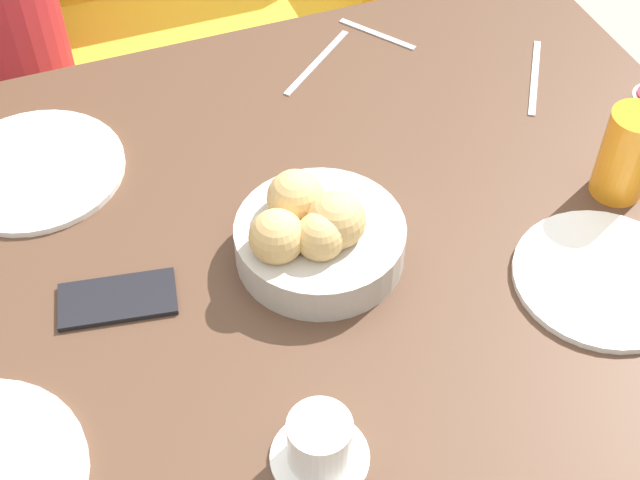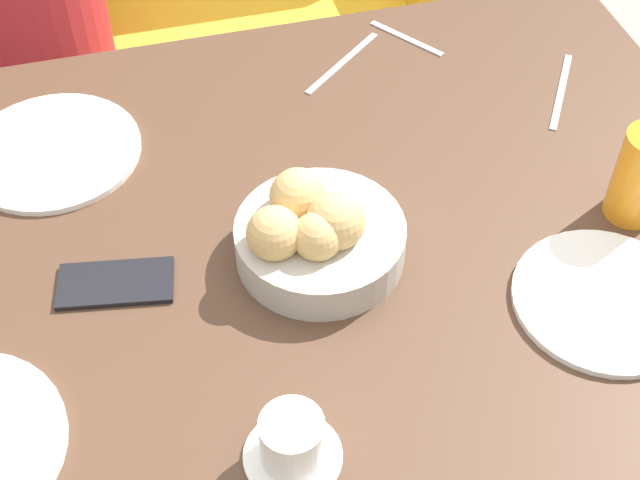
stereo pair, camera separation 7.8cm
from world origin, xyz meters
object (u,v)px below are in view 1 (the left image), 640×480
object	(u,v)px
fork_silver	(317,62)
spoon_coffee	(377,34)
juice_glass	(627,154)
coffee_cup	(320,444)
knife_silver	(535,77)
bread_basket	(316,234)
plate_near_right	(603,278)
couch	(66,71)
cell_phone	(118,299)
plate_far_center	(35,170)

from	to	relation	value
fork_silver	spoon_coffee	size ratio (longest dim) A/B	1.25
juice_glass	coffee_cup	world-z (taller)	juice_glass
knife_silver	spoon_coffee	xyz separation A→B (m)	(-0.19, 0.20, -0.00)
bread_basket	plate_near_right	xyz separation A→B (m)	(0.34, -0.17, -0.04)
plate_near_right	couch	bearing A→B (deg)	114.25
spoon_coffee	cell_phone	bearing A→B (deg)	-142.22
knife_silver	plate_far_center	bearing A→B (deg)	175.61
couch	cell_phone	size ratio (longest dim) A/B	10.62
plate_near_right	spoon_coffee	distance (m)	0.61
coffee_cup	couch	bearing A→B (deg)	95.43
plate_near_right	fork_silver	world-z (taller)	plate_near_right
couch	knife_silver	xyz separation A→B (m)	(0.70, -0.85, 0.40)
bread_basket	spoon_coffee	distance (m)	0.52
coffee_cup	spoon_coffee	xyz separation A→B (m)	(0.38, 0.72, -0.03)
juice_glass	fork_silver	distance (m)	0.53
plate_near_right	knife_silver	bearing A→B (deg)	71.88
fork_silver	cell_phone	distance (m)	0.57
fork_silver	coffee_cup	bearing A→B (deg)	-110.34
couch	cell_phone	distance (m)	1.15
bread_basket	spoon_coffee	bearing A→B (deg)	57.71
plate_near_right	fork_silver	size ratio (longest dim) A/B	1.48
couch	juice_glass	bearing A→B (deg)	-58.88
bread_basket	knife_silver	world-z (taller)	bread_basket
couch	plate_near_right	size ratio (longest dim) A/B	7.18
couch	juice_glass	size ratio (longest dim) A/B	12.31
juice_glass	cell_phone	xyz separation A→B (m)	(-0.71, 0.05, -0.07)
knife_silver	spoon_coffee	distance (m)	0.28
coffee_cup	spoon_coffee	size ratio (longest dim) A/B	0.87
juice_glass	cell_phone	world-z (taller)	juice_glass
plate_far_center	spoon_coffee	size ratio (longest dim) A/B	2.04
couch	fork_silver	xyz separation A→B (m)	(0.38, -0.69, 0.40)
knife_silver	juice_glass	bearing A→B (deg)	-95.18
fork_silver	spoon_coffee	world-z (taller)	same
plate_near_right	fork_silver	xyz separation A→B (m)	(-0.19, 0.57, -0.00)
juice_glass	cell_phone	bearing A→B (deg)	175.84
juice_glass	spoon_coffee	world-z (taller)	juice_glass
bread_basket	fork_silver	distance (m)	0.43
fork_silver	knife_silver	distance (m)	0.36
juice_glass	spoon_coffee	bearing A→B (deg)	109.75
fork_silver	juice_glass	bearing A→B (deg)	-55.83
couch	juice_glass	world-z (taller)	couch
knife_silver	cell_phone	world-z (taller)	cell_phone
plate_near_right	plate_far_center	world-z (taller)	same
plate_far_center	cell_phone	world-z (taller)	plate_far_center
plate_near_right	juice_glass	bearing A→B (deg)	51.77
bread_basket	spoon_coffee	world-z (taller)	bread_basket
plate_far_center	knife_silver	size ratio (longest dim) A/B	1.51
couch	plate_far_center	distance (m)	0.90
spoon_coffee	juice_glass	bearing A→B (deg)	-70.25
bread_basket	knife_silver	distance (m)	0.53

